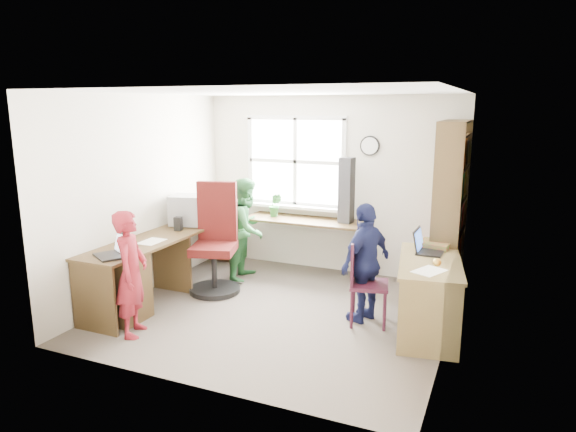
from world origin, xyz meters
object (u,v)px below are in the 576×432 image
Objects in this scene: crt_monitor at (187,210)px; cd_tower at (346,190)px; bookshelf at (450,216)px; person_red at (131,274)px; laptop_left at (114,251)px; laptop_right at (426,247)px; swivel_chair at (215,245)px; person_green at (247,229)px; wooden_chair at (363,279)px; right_desk at (429,280)px; l_desk at (165,266)px; person_navy at (366,263)px; potted_plant at (275,205)px.

crt_monitor is 2.07m from cd_tower.
cd_tower is (-1.33, 0.26, 0.18)m from bookshelf.
laptop_left is at bearing 47.20° from person_red.
cd_tower reaches higher than person_red.
laptop_right is 0.29× the size of person_red.
swivel_chair is 0.60m from person_green.
crt_monitor is at bearing 90.53° from laptop_right.
wooden_chair is at bearing -81.66° from person_red.
right_desk is at bearing 51.15° from laptop_left.
bookshelf is 3.24m from crt_monitor.
person_green is at bearing 18.72° from crt_monitor.
cd_tower reaches higher than swivel_chair.
laptop_left is at bearing -124.88° from swivel_chair.
right_desk is (2.90, 0.45, 0.09)m from l_desk.
person_red is at bearing -76.66° from l_desk.
cd_tower is 0.67× the size of person_navy.
person_green is (0.24, 2.01, 0.04)m from person_red.
laptop_left is at bearing -101.14° from crt_monitor.
laptop_right is at bearing 56.49° from laptop_left.
l_desk is 1.30m from person_green.
laptop_left is at bearing -99.46° from l_desk.
cd_tower is 2.62× the size of potted_plant.
wooden_chair is (2.23, 0.37, 0.03)m from l_desk.
bookshelf reaches higher than crt_monitor.
bookshelf is at bearing 44.13° from wooden_chair.
laptop_right is at bearing -30.75° from cd_tower.
bookshelf is 1.56× the size of person_green.
person_red is (-2.04, -1.16, 0.15)m from wooden_chair.
right_desk is 2.61m from swivel_chair.
person_navy is at bearing 56.42° from laptop_left.
right_desk is 0.67m from person_navy.
person_red is (-0.42, -2.50, -0.28)m from potted_plant.
person_navy is (1.62, -1.25, -0.27)m from potted_plant.
laptop_right is (-0.16, -0.74, -0.20)m from bookshelf.
right_desk is 0.67m from wooden_chair.
right_desk is at bearing -86.63° from person_red.
laptop_right is (2.91, 1.41, -0.00)m from laptop_left.
wooden_chair is 2.59m from laptop_left.
l_desk is 3.43× the size of cd_tower.
laptop_right is at bearing 14.67° from l_desk.
person_red is at bearing 9.17° from laptop_left.
right_desk is at bearing 8.77° from l_desk.
cd_tower is at bearing -132.08° from person_navy.
laptop_right is at bearing -80.96° from person_red.
laptop_right is (3.01, -0.05, -0.15)m from crt_monitor.
laptop_left is (-2.34, -1.05, 0.32)m from wooden_chair.
potted_plant is (0.73, 2.38, 0.11)m from laptop_left.
l_desk is 8.12× the size of laptop_right.
person_green reaches higher than right_desk.
person_red is at bearing -90.77° from crt_monitor.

